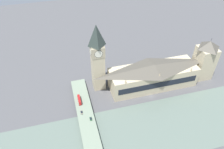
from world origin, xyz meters
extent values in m
plane|color=#4C4C4F|center=(0.00, 0.00, 0.00)|extent=(600.00, 600.00, 0.00)
cube|color=slate|center=(-38.47, 0.00, 0.15)|extent=(64.94, 360.00, 0.30)
cube|color=#C1B28E|center=(17.50, -8.00, 11.76)|extent=(29.00, 95.26, 23.52)
cube|color=black|center=(2.85, -8.00, 12.94)|extent=(0.40, 87.64, 7.06)
pyramid|color=#514C42|center=(17.50, -8.00, 26.20)|extent=(28.42, 93.36, 5.35)
cone|color=tan|center=(4.00, -44.20, 26.02)|extent=(2.20, 2.20, 5.00)
cone|color=tan|center=(4.00, -8.00, 26.02)|extent=(2.20, 2.20, 5.00)
cone|color=tan|center=(4.00, 28.20, 26.02)|extent=(2.20, 2.20, 5.00)
cube|color=#C1B28E|center=(30.73, 49.99, 27.23)|extent=(12.72, 12.72, 54.46)
cube|color=tan|center=(30.73, 49.99, 48.74)|extent=(13.48, 13.48, 11.45)
cylinder|color=black|center=(24.19, 49.99, 48.74)|extent=(0.50, 8.20, 8.20)
cylinder|color=silver|center=(24.06, 49.99, 48.74)|extent=(0.62, 7.59, 7.59)
cylinder|color=black|center=(37.26, 49.99, 48.74)|extent=(0.50, 8.20, 8.20)
cylinder|color=silver|center=(37.39, 49.99, 48.74)|extent=(0.62, 7.59, 7.59)
cylinder|color=black|center=(30.73, 43.46, 48.74)|extent=(8.20, 0.50, 8.20)
cylinder|color=silver|center=(30.73, 43.33, 48.74)|extent=(7.59, 0.62, 7.59)
cylinder|color=black|center=(30.73, 56.53, 48.74)|extent=(8.20, 0.50, 8.20)
cylinder|color=silver|center=(30.73, 56.66, 48.74)|extent=(7.59, 0.62, 7.59)
pyramid|color=#2D3833|center=(30.73, 49.99, 65.46)|extent=(12.97, 12.97, 21.99)
cube|color=#C1B28E|center=(17.50, -69.29, 19.46)|extent=(19.33, 19.33, 38.92)
pyramid|color=#514C42|center=(17.50, -69.29, 43.27)|extent=(19.33, 19.33, 8.70)
cylinder|color=#333338|center=(17.50, -69.29, 49.62)|extent=(0.30, 0.30, 4.00)
cube|color=#5D6A59|center=(-38.47, 72.03, 1.70)|extent=(3.00, 13.06, 3.40)
cube|color=#5D6A59|center=(18.19, 72.03, 1.70)|extent=(3.00, 13.06, 3.40)
cube|color=gray|center=(-38.47, 72.03, 4.00)|extent=(161.88, 15.36, 1.20)
cube|color=red|center=(9.25, 74.92, 5.97)|extent=(11.72, 2.47, 1.88)
cube|color=black|center=(9.25, 74.92, 6.35)|extent=(10.54, 2.53, 0.83)
cube|color=red|center=(9.25, 74.92, 8.02)|extent=(11.48, 2.47, 2.21)
cube|color=black|center=(9.25, 74.92, 8.13)|extent=(10.54, 2.53, 1.06)
cube|color=maroon|center=(9.25, 74.92, 9.20)|extent=(11.36, 2.34, 0.16)
cylinder|color=black|center=(14.25, 73.79, 5.14)|extent=(1.08, 0.28, 1.08)
cylinder|color=black|center=(14.25, 76.04, 5.14)|extent=(1.08, 0.28, 1.08)
cylinder|color=black|center=(4.36, 73.79, 5.14)|extent=(1.08, 0.28, 1.08)
cylinder|color=black|center=(4.36, 76.04, 5.14)|extent=(1.08, 0.28, 1.08)
cube|color=slate|center=(-5.77, 75.28, 5.14)|extent=(4.79, 1.73, 0.61)
cube|color=black|center=(-5.91, 75.28, 5.72)|extent=(2.49, 1.56, 0.54)
cylinder|color=black|center=(-3.82, 74.51, 4.92)|extent=(0.64, 0.22, 0.64)
cylinder|color=black|center=(-3.82, 76.06, 4.92)|extent=(0.64, 0.22, 0.64)
cylinder|color=black|center=(-7.72, 74.51, 4.92)|extent=(0.64, 0.22, 0.64)
cylinder|color=black|center=(-7.72, 76.06, 4.92)|extent=(0.64, 0.22, 0.64)
cube|color=#2D5638|center=(-15.90, 68.18, 5.18)|extent=(4.20, 1.78, 0.68)
cube|color=black|center=(-16.03, 68.18, 5.80)|extent=(2.19, 1.60, 0.57)
cylinder|color=black|center=(-14.25, 67.38, 4.93)|extent=(0.65, 0.22, 0.65)
cylinder|color=black|center=(-14.25, 68.98, 4.93)|extent=(0.65, 0.22, 0.65)
cylinder|color=black|center=(-17.55, 67.38, 4.93)|extent=(0.65, 0.22, 0.65)
cylinder|color=black|center=(-17.55, 68.98, 4.93)|extent=(0.65, 0.22, 0.65)
camera|label=1|loc=(-145.70, 82.98, 168.51)|focal=35.00mm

